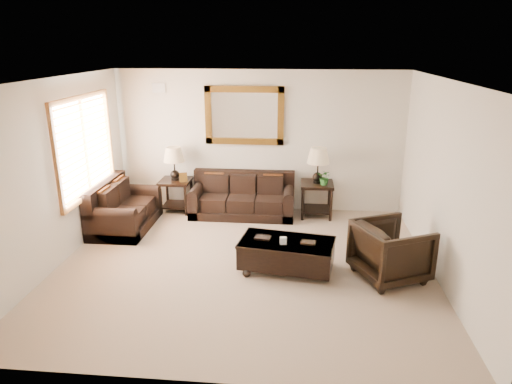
# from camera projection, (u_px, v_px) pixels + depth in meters

# --- Properties ---
(room) EXTENTS (5.51, 5.01, 2.71)m
(room) POSITION_uv_depth(u_px,v_px,m) (243.00, 178.00, 6.40)
(room) COLOR gray
(room) RESTS_ON ground
(window) EXTENTS (0.07, 1.96, 1.66)m
(window) POSITION_uv_depth(u_px,v_px,m) (86.00, 147.00, 7.43)
(window) COLOR white
(window) RESTS_ON room
(mirror) EXTENTS (1.50, 0.06, 1.10)m
(mirror) POSITION_uv_depth(u_px,v_px,m) (244.00, 116.00, 8.60)
(mirror) COLOR #46310E
(mirror) RESTS_ON room
(air_vent) EXTENTS (0.25, 0.02, 0.18)m
(air_vent) POSITION_uv_depth(u_px,v_px,m) (159.00, 88.00, 8.60)
(air_vent) COLOR #999999
(air_vent) RESTS_ON room
(sofa) EXTENTS (1.96, 0.85, 0.80)m
(sofa) POSITION_uv_depth(u_px,v_px,m) (243.00, 200.00, 8.75)
(sofa) COLOR black
(sofa) RESTS_ON room
(loveseat) EXTENTS (0.90, 1.51, 0.85)m
(loveseat) POSITION_uv_depth(u_px,v_px,m) (122.00, 211.00, 8.12)
(loveseat) COLOR black
(loveseat) RESTS_ON room
(end_table_left) EXTENTS (0.58, 0.58, 1.28)m
(end_table_left) POSITION_uv_depth(u_px,v_px,m) (175.00, 170.00, 8.75)
(end_table_left) COLOR black
(end_table_left) RESTS_ON room
(end_table_right) EXTENTS (0.60, 0.60, 1.33)m
(end_table_right) POSITION_uv_depth(u_px,v_px,m) (318.00, 172.00, 8.49)
(end_table_right) COLOR black
(end_table_right) RESTS_ON room
(coffee_table) EXTENTS (1.44, 0.93, 0.57)m
(coffee_table) POSITION_uv_depth(u_px,v_px,m) (287.00, 252.00, 6.59)
(coffee_table) COLOR black
(coffee_table) RESTS_ON room
(armchair) EXTENTS (1.11, 1.14, 0.90)m
(armchair) POSITION_uv_depth(u_px,v_px,m) (391.00, 248.00, 6.32)
(armchair) COLOR black
(armchair) RESTS_ON floor
(potted_plant) EXTENTS (0.34, 0.36, 0.22)m
(potted_plant) POSITION_uv_depth(u_px,v_px,m) (325.00, 179.00, 8.41)
(potted_plant) COLOR #255B1F
(potted_plant) RESTS_ON end_table_right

